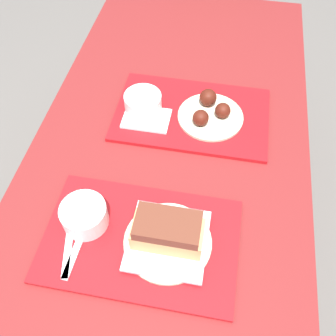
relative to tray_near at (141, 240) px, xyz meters
name	(u,v)px	position (x,y,z in m)	size (l,w,h in m)	color
ground_plane	(164,283)	(0.01, 0.18, -0.77)	(12.00, 12.00, 0.00)	#605B56
picnic_table	(162,200)	(0.01, 0.18, -0.10)	(0.77, 1.89, 0.77)	maroon
picnic_bench_far	(204,42)	(0.01, 1.34, -0.38)	(0.74, 0.28, 0.47)	maroon
tray_near	(141,240)	(0.00, 0.00, 0.00)	(0.45, 0.29, 0.01)	#B21419
tray_far	(192,114)	(0.06, 0.43, 0.00)	(0.45, 0.29, 0.01)	#B21419
bowl_coleslaw_near	(84,215)	(-0.14, 0.02, 0.04)	(0.11, 0.11, 0.06)	white
brisket_sandwich_plate	(168,235)	(0.06, 0.00, 0.04)	(0.20, 0.20, 0.10)	beige
plastic_fork_near	(69,243)	(-0.16, -0.04, 0.01)	(0.05, 0.17, 0.00)	white
plastic_knife_near	(78,245)	(-0.14, -0.04, 0.01)	(0.02, 0.17, 0.00)	white
condiment_packet	(149,215)	(0.01, 0.07, 0.01)	(0.04, 0.03, 0.01)	teal
bowl_coleslaw_far	(143,102)	(-0.08, 0.41, 0.04)	(0.11, 0.11, 0.06)	white
wings_plate_far	(210,112)	(0.11, 0.42, 0.02)	(0.19, 0.19, 0.06)	beige
napkin_far	(146,119)	(-0.07, 0.38, 0.01)	(0.14, 0.10, 0.01)	white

